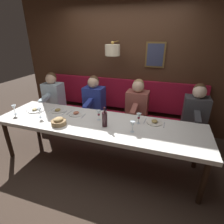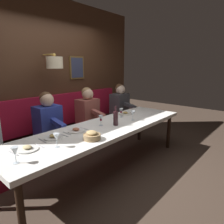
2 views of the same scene
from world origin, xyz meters
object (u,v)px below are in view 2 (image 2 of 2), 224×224
object	(u,v)px
dining_table	(105,130)
wine_bottle	(116,118)
wine_glass_2	(15,152)
diner_middle	(48,118)
wine_glass_4	(121,111)
diner_near	(88,109)
diner_nearest	(120,102)
wine_glass_1	(56,137)
wine_glass_3	(133,114)
wine_glass_0	(101,118)
bread_bowl	(92,136)

from	to	relation	value
dining_table	wine_bottle	xyz separation A→B (m)	(-0.08, -0.15, 0.17)
wine_glass_2	wine_bottle	size ratio (longest dim) A/B	0.55
diner_middle	wine_glass_4	world-z (taller)	diner_middle
diner_near	diner_nearest	bearing A→B (deg)	-90.00
wine_glass_1	wine_glass_3	size ratio (longest dim) A/B	1.00
wine_bottle	wine_glass_0	bearing A→B (deg)	43.80
diner_nearest	bread_bowl	size ratio (longest dim) A/B	3.60
diner_near	wine_glass_3	distance (m)	1.01
dining_table	wine_glass_0	distance (m)	0.19
wine_glass_2	dining_table	bearing A→B (deg)	-83.58
wine_bottle	bread_bowl	xyz separation A→B (m)	(-0.17, 0.67, -0.07)
diner_middle	wine_glass_2	world-z (taller)	diner_middle
diner_nearest	wine_glass_4	size ratio (longest dim) A/B	4.82
wine_glass_4	wine_bottle	xyz separation A→B (m)	(-0.25, 0.45, 0.00)
diner_middle	wine_glass_4	distance (m)	1.26
wine_glass_0	wine_glass_4	distance (m)	0.61
dining_table	diner_middle	world-z (taller)	diner_middle
wine_glass_0	wine_bottle	xyz separation A→B (m)	(-0.17, -0.16, 0.00)
wine_glass_0	wine_glass_3	distance (m)	0.61
diner_nearest	wine_glass_3	distance (m)	1.34
diner_nearest	diner_middle	xyz separation A→B (m)	(0.00, 1.90, 0.00)
wine_glass_1	diner_near	bearing A→B (deg)	-54.02
wine_glass_0	wine_glass_2	world-z (taller)	same
diner_near	wine_glass_3	size ratio (longest dim) A/B	4.82
wine_glass_3	wine_glass_4	size ratio (longest dim) A/B	1.00
diner_near	wine_glass_2	world-z (taller)	diner_near
wine_glass_2	wine_bottle	bearing A→B (deg)	-87.22
wine_glass_0	wine_glass_4	bearing A→B (deg)	-82.40
diner_near	wine_glass_1	world-z (taller)	diner_near
wine_glass_3	wine_glass_4	world-z (taller)	same
diner_near	bread_bowl	distance (m)	1.48
diner_middle	wine_glass_4	size ratio (longest dim) A/B	4.82
diner_middle	wine_glass_1	bearing A→B (deg)	153.33
diner_middle	diner_near	bearing A→B (deg)	-90.00
wine_glass_3	bread_bowl	world-z (taller)	wine_glass_3
wine_glass_4	wine_bottle	distance (m)	0.51
wine_glass_4	bread_bowl	bearing A→B (deg)	110.36
wine_glass_3	wine_glass_4	distance (m)	0.28
bread_bowl	diner_middle	bearing A→B (deg)	-3.82
diner_nearest	wine_glass_1	world-z (taller)	diner_nearest
diner_middle	wine_glass_0	bearing A→B (deg)	-151.68
bread_bowl	wine_glass_1	bearing A→B (deg)	73.95
wine_glass_4	dining_table	bearing A→B (deg)	105.26
dining_table	diner_nearest	distance (m)	1.71
diner_nearest	wine_glass_4	xyz separation A→B (m)	(-0.72, 0.86, 0.04)
wine_glass_0	diner_middle	bearing A→B (deg)	28.32
wine_glass_1	wine_bottle	xyz separation A→B (m)	(0.04, -1.10, -0.00)
diner_middle	wine_glass_1	xyz separation A→B (m)	(-1.01, 0.51, 0.04)
dining_table	diner_near	world-z (taller)	diner_near
wine_glass_0	diner_nearest	bearing A→B (deg)	-61.41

